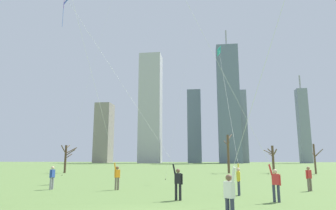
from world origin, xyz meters
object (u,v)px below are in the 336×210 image
Objects in this scene: bare_tree_left_of_center at (315,158)px; kite_flyer_far_back_purple at (105,129)px; kite_flyer_foreground_left_green at (242,115)px; bare_tree_far_right_edge at (273,158)px; kite_flyer_foreground_right_white at (272,54)px; kite_flyer_midfield_center_teal at (233,141)px; bare_tree_leftmost at (228,151)px; distant_kite_drifting_right_orange at (109,10)px; bare_tree_rightmost at (66,157)px; bystander_strolling_midfield at (309,177)px; kite_flyer_midfield_left_blue at (152,139)px; bystander_far_off_by_trees at (52,176)px.

kite_flyer_far_back_purple is at bearing -130.82° from bare_tree_left_of_center.
bare_tree_far_right_edge is (8.27, 31.95, -2.10)m from kite_flyer_foreground_left_green.
kite_flyer_far_back_purple is at bearing 130.59° from kite_flyer_foreground_right_white.
kite_flyer_foreground_left_green is 6.50m from kite_flyer_foreground_right_white.
bare_tree_leftmost is (1.54, 25.56, -0.10)m from kite_flyer_midfield_center_teal.
kite_flyer_foreground_right_white is at bearing -60.57° from distant_kite_drifting_right_orange.
bare_tree_rightmost is 31.96m from bare_tree_far_right_edge.
distant_kite_drifting_right_orange is 32.25m from bare_tree_far_right_edge.
bystander_strolling_midfield is at bearing -34.24° from distant_kite_drifting_right_orange.
bare_tree_leftmost is at bearing 36.97° from distant_kite_drifting_right_orange.
kite_flyer_far_back_purple is 32.73m from bare_tree_far_right_edge.
bare_tree_far_right_edge is (3.27, 25.89, 1.38)m from bystander_strolling_midfield.
kite_flyer_midfield_left_blue is 5.08m from kite_flyer_foreground_left_green.
bare_tree_rightmost is at bearing 121.12° from kite_flyer_far_back_purple.
kite_flyer_foreground_right_white is at bearing -54.82° from kite_flyer_midfield_left_blue.
bare_tree_leftmost is at bearing 87.21° from kite_flyer_foreground_left_green.
kite_flyer_midfield_center_teal is at bearing -119.13° from bare_tree_left_of_center.
kite_flyer_foreground_right_white reaches higher than kite_flyer_far_back_purple.
bystander_strolling_midfield is 26.14m from bare_tree_far_right_edge.
kite_flyer_far_back_purple reaches higher than bare_tree_left_of_center.
kite_flyer_far_back_purple is 2.48× the size of bare_tree_leftmost.
kite_flyer_foreground_right_white reaches higher than bystander_far_off_by_trees.
kite_flyer_foreground_left_green is 10.77× the size of bystander_far_off_by_trees.
bystander_strolling_midfield is 17.82m from bystander_far_off_by_trees.
bystander_far_off_by_trees is (-4.03, 0.72, -3.24)m from kite_flyer_far_back_purple.
bare_tree_left_of_center is at bearing 60.87° from kite_flyer_midfield_center_teal.
bystander_strolling_midfield is at bearing 7.95° from kite_flyer_midfield_center_teal.
bare_tree_left_of_center is at bearing 69.67° from kite_flyer_foreground_right_white.
bystander_strolling_midfield is at bearing 50.40° from kite_flyer_foreground_left_green.
bystander_strolling_midfield is (13.75, 2.01, -3.24)m from kite_flyer_far_back_purple.
bare_tree_far_right_edge is (21.04, 27.18, 1.38)m from bystander_far_off_by_trees.
distant_kite_drifting_right_orange is 35.68m from bare_tree_left_of_center.
bare_tree_left_of_center is 37.29m from bare_tree_rightmost.
bare_tree_far_right_edge is at bearing 82.81° from bystander_strolling_midfield.
bystander_far_off_by_trees is 0.37× the size of bare_tree_rightmost.
bare_tree_rightmost is at bearing 135.41° from kite_flyer_midfield_center_teal.
bystander_far_off_by_trees is (-17.78, -1.28, 0.00)m from bystander_strolling_midfield.
kite_flyer_midfield_center_teal is 3.29× the size of bare_tree_rightmost.
kite_flyer_foreground_right_white is (5.12, -7.26, 2.06)m from kite_flyer_midfield_left_blue.
kite_flyer_foreground_right_white is at bearing -91.95° from bare_tree_leftmost.
bystander_strolling_midfield is 0.39× the size of bare_tree_far_right_edge.
bare_tree_leftmost reaches higher than bare_tree_rightmost.
distant_kite_drifting_right_orange reaches higher than kite_flyer_midfield_center_teal.
kite_flyer_midfield_center_teal is at bearing -172.05° from bystander_strolling_midfield.
kite_flyer_foreground_right_white is 4.89× the size of bare_tree_left_of_center.
kite_flyer_far_back_purple is 8.84m from kite_flyer_midfield_center_teal.
kite_flyer_foreground_right_white is 0.87× the size of distant_kite_drifting_right_orange.
kite_flyer_far_back_purple reaches higher than kite_flyer_midfield_left_blue.
bystander_far_off_by_trees is at bearing -177.39° from kite_flyer_midfield_center_teal.
distant_kite_drifting_right_orange reaches higher than bystander_strolling_midfield.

